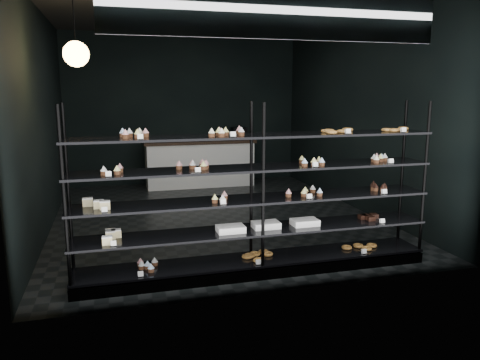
{
  "coord_description": "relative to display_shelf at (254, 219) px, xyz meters",
  "views": [
    {
      "loc": [
        -1.56,
        -7.23,
        2.04
      ],
      "look_at": [
        -0.09,
        -1.9,
        0.96
      ],
      "focal_mm": 35.0,
      "sensor_mm": 36.0,
      "label": 1
    }
  ],
  "objects": [
    {
      "name": "pendant_lamp",
      "position": [
        -1.84,
        1.23,
        1.82
      ],
      "size": [
        0.3,
        0.3,
        0.88
      ],
      "color": "black",
      "rests_on": "room"
    },
    {
      "name": "service_counter",
      "position": [
        0.32,
        4.95,
        -0.13
      ],
      "size": [
        2.34,
        0.65,
        1.23
      ],
      "color": "silver",
      "rests_on": "room"
    },
    {
      "name": "signage",
      "position": [
        0.08,
        -0.48,
        2.12
      ],
      "size": [
        3.3,
        0.05,
        0.5
      ],
      "color": "#0B1C3A",
      "rests_on": "room"
    },
    {
      "name": "room",
      "position": [
        0.08,
        2.45,
        0.97
      ],
      "size": [
        5.01,
        6.01,
        3.2
      ],
      "color": "black",
      "rests_on": "ground"
    },
    {
      "name": "display_shelf",
      "position": [
        0.0,
        0.0,
        0.0
      ],
      "size": [
        4.0,
        0.5,
        1.91
      ],
      "color": "black",
      "rests_on": "room"
    }
  ]
}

